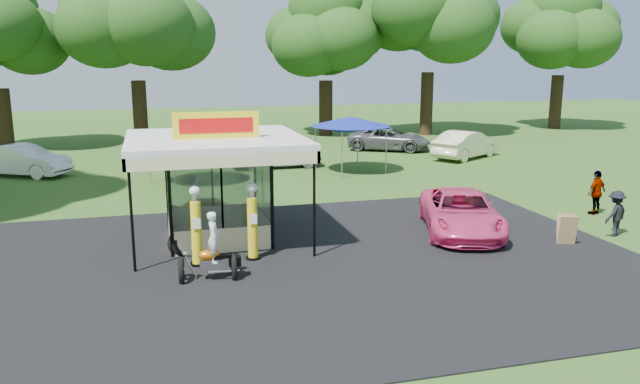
# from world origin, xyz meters

# --- Properties ---
(ground) EXTENTS (120.00, 120.00, 0.00)m
(ground) POSITION_xyz_m (0.00, 0.00, 0.00)
(ground) COLOR #2E551A
(ground) RESTS_ON ground
(asphalt_apron) EXTENTS (20.00, 14.00, 0.04)m
(asphalt_apron) POSITION_xyz_m (0.00, 2.00, 0.02)
(asphalt_apron) COLOR black
(asphalt_apron) RESTS_ON ground
(gas_station_kiosk) EXTENTS (5.40, 5.40, 4.18)m
(gas_station_kiosk) POSITION_xyz_m (-2.00, 4.99, 1.78)
(gas_station_kiosk) COLOR white
(gas_station_kiosk) RESTS_ON ground
(gas_pump_left) EXTENTS (0.44, 0.44, 2.34)m
(gas_pump_left) POSITION_xyz_m (-2.84, 2.56, 1.12)
(gas_pump_left) COLOR black
(gas_pump_left) RESTS_ON ground
(gas_pump_right) EXTENTS (0.43, 0.43, 2.32)m
(gas_pump_right) POSITION_xyz_m (-1.23, 2.69, 1.11)
(gas_pump_right) COLOR black
(gas_pump_right) RESTS_ON ground
(motorcycle) EXTENTS (1.66, 0.86, 1.94)m
(motorcycle) POSITION_xyz_m (-2.54, 1.30, 0.76)
(motorcycle) COLOR black
(motorcycle) RESTS_ON ground
(spare_tires) EXTENTS (0.92, 0.71, 0.74)m
(spare_tires) POSITION_xyz_m (-3.24, 3.66, 0.36)
(spare_tires) COLOR black
(spare_tires) RESTS_ON ground
(a_frame_sign) EXTENTS (0.60, 0.65, 0.98)m
(a_frame_sign) POSITION_xyz_m (8.53, 1.58, 0.50)
(a_frame_sign) COLOR #593819
(a_frame_sign) RESTS_ON ground
(kiosk_car) EXTENTS (2.82, 1.13, 0.96)m
(kiosk_car) POSITION_xyz_m (-2.00, 7.20, 0.48)
(kiosk_car) COLOR yellow
(kiosk_car) RESTS_ON ground
(pink_sedan) EXTENTS (3.86, 5.60, 1.42)m
(pink_sedan) POSITION_xyz_m (5.95, 3.69, 0.71)
(pink_sedan) COLOR #EF4181
(pink_sedan) RESTS_ON ground
(spectator_east_a) EXTENTS (1.12, 0.87, 1.53)m
(spectator_east_a) POSITION_xyz_m (10.72, 2.06, 0.76)
(spectator_east_a) COLOR black
(spectator_east_a) RESTS_ON ground
(spectator_east_b) EXTENTS (1.06, 0.69, 1.67)m
(spectator_east_b) POSITION_xyz_m (12.09, 4.70, 0.84)
(spectator_east_b) COLOR gray
(spectator_east_b) RESTS_ON ground
(bg_car_a) EXTENTS (4.94, 3.72, 1.56)m
(bg_car_a) POSITION_xyz_m (-10.16, 18.74, 0.78)
(bg_car_a) COLOR white
(bg_car_a) RESTS_ON ground
(bg_car_b) EXTENTS (5.45, 2.98, 1.50)m
(bg_car_b) POSITION_xyz_m (-1.13, 21.07, 0.75)
(bg_car_b) COLOR #AE0D34
(bg_car_b) RESTS_ON ground
(bg_car_c) EXTENTS (4.99, 2.12, 1.68)m
(bg_car_c) POSITION_xyz_m (2.44, 17.94, 0.84)
(bg_car_c) COLOR #9C9DA0
(bg_car_c) RESTS_ON ground
(bg_car_d) EXTENTS (5.68, 4.64, 1.44)m
(bg_car_d) POSITION_xyz_m (10.61, 22.19, 0.72)
(bg_car_d) COLOR #575759
(bg_car_d) RESTS_ON ground
(bg_car_e) EXTENTS (5.10, 4.05, 1.62)m
(bg_car_e) POSITION_xyz_m (13.79, 18.02, 0.81)
(bg_car_e) COLOR beige
(bg_car_e) RESTS_ON ground
(tent_west) EXTENTS (3.93, 3.93, 2.75)m
(tent_west) POSITION_xyz_m (-2.40, 14.79, 2.48)
(tent_west) COLOR gray
(tent_west) RESTS_ON ground
(tent_east) EXTENTS (4.07, 4.07, 2.85)m
(tent_east) POSITION_xyz_m (5.91, 15.61, 2.58)
(tent_east) COLOR gray
(tent_east) RESTS_ON ground
(oak_far_c) EXTENTS (10.37, 10.37, 12.22)m
(oak_far_c) POSITION_xyz_m (-4.55, 27.83, 7.76)
(oak_far_c) COLOR black
(oak_far_c) RESTS_ON ground
(oak_far_d) EXTENTS (9.53, 9.53, 11.34)m
(oak_far_d) POSITION_xyz_m (8.88, 30.89, 7.23)
(oak_far_d) COLOR black
(oak_far_d) RESTS_ON ground
(oak_far_e) EXTENTS (10.93, 10.93, 13.02)m
(oak_far_e) POSITION_xyz_m (16.33, 29.15, 8.31)
(oak_far_e) COLOR black
(oak_far_e) RESTS_ON ground
(oak_far_f) EXTENTS (9.82, 9.82, 11.84)m
(oak_far_f) POSITION_xyz_m (28.41, 30.22, 7.60)
(oak_far_f) COLOR black
(oak_far_f) RESTS_ON ground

